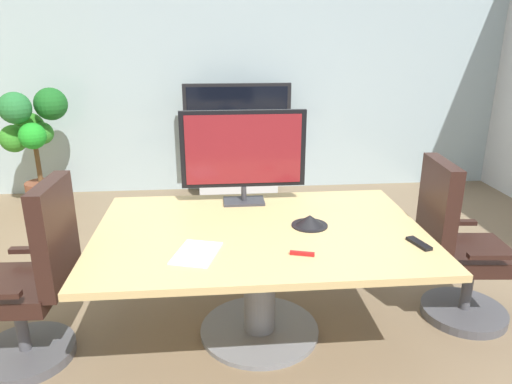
% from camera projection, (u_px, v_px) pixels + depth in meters
% --- Properties ---
extents(ground_plane, '(7.21, 7.21, 0.00)m').
position_uv_depth(ground_plane, '(282.00, 332.00, 3.03)').
color(ground_plane, '#7A664C').
extents(wall_back_glass_partition, '(6.21, 0.10, 2.86)m').
position_uv_depth(wall_back_glass_partition, '(247.00, 70.00, 5.46)').
color(wall_back_glass_partition, '#9EB2B7').
rests_on(wall_back_glass_partition, ground).
extents(conference_table, '(1.95, 1.31, 0.72)m').
position_uv_depth(conference_table, '(260.00, 254.00, 2.86)').
color(conference_table, tan).
rests_on(conference_table, ground).
extents(office_chair_left, '(0.60, 0.58, 1.09)m').
position_uv_depth(office_chair_left, '(32.00, 289.00, 2.65)').
color(office_chair_left, '#4C4C51').
rests_on(office_chair_left, ground).
extents(office_chair_right, '(0.61, 0.59, 1.09)m').
position_uv_depth(office_chair_right, '(458.00, 255.00, 3.06)').
color(office_chair_right, '#4C4C51').
rests_on(office_chair_right, ground).
extents(tv_monitor, '(0.84, 0.18, 0.64)m').
position_uv_depth(tv_monitor, '(243.00, 152.00, 3.14)').
color(tv_monitor, '#333338').
rests_on(tv_monitor, conference_table).
extents(wall_display_unit, '(1.20, 0.36, 1.31)m').
position_uv_depth(wall_display_unit, '(238.00, 160.00, 5.43)').
color(wall_display_unit, '#B7BABC').
rests_on(wall_display_unit, ground).
extents(potted_plant, '(0.70, 0.68, 1.30)m').
position_uv_depth(potted_plant, '(33.00, 135.00, 4.91)').
color(potted_plant, brown).
rests_on(potted_plant, ground).
extents(conference_phone, '(0.22, 0.22, 0.07)m').
position_uv_depth(conference_phone, '(310.00, 221.00, 2.84)').
color(conference_phone, black).
rests_on(conference_phone, conference_table).
extents(remote_control, '(0.09, 0.18, 0.02)m').
position_uv_depth(remote_control, '(419.00, 243.00, 2.59)').
color(remote_control, black).
rests_on(remote_control, conference_table).
extents(whiteboard_marker, '(0.13, 0.06, 0.02)m').
position_uv_depth(whiteboard_marker, '(302.00, 254.00, 2.47)').
color(whiteboard_marker, red).
rests_on(whiteboard_marker, conference_table).
extents(paper_notepad, '(0.29, 0.35, 0.01)m').
position_uv_depth(paper_notepad, '(197.00, 253.00, 2.49)').
color(paper_notepad, white).
rests_on(paper_notepad, conference_table).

